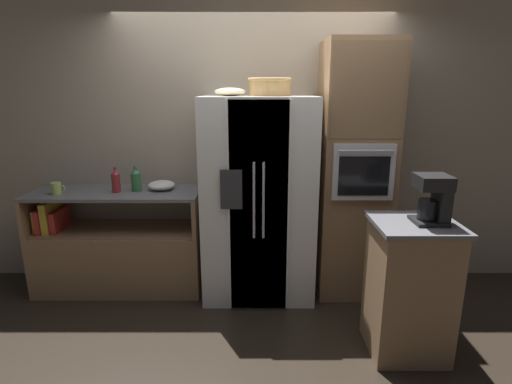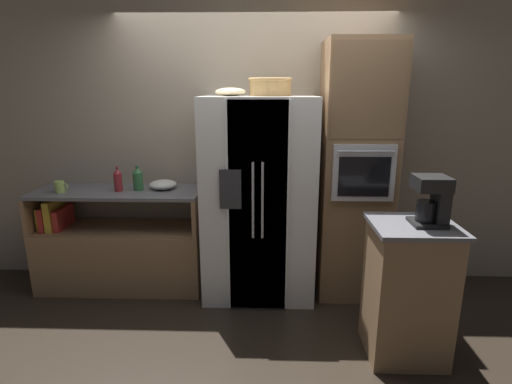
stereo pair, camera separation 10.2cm
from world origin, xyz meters
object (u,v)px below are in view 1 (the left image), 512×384
Objects in this scene: mixing_bowl at (162,185)px; mug at (57,188)px; fruit_bowl at (230,92)px; coffee_maker at (435,197)px; wicker_basket at (270,86)px; refrigerator at (258,199)px; wall_oven at (354,172)px; bottle_short at (116,181)px; bottle_tall at (136,179)px.

mug is at bearing -169.82° from mixing_bowl.
coffee_maker is at bearing -32.62° from fruit_bowl.
mixing_bowl is at bearing 174.33° from wicker_basket.
coffee_maker is (2.93, -0.87, 0.16)m from mug.
fruit_bowl is at bearing -11.84° from mixing_bowl.
refrigerator is 7.30× the size of mixing_bowl.
wall_oven is 8.74× the size of fruit_bowl.
bottle_short is at bearing 177.81° from refrigerator.
coffee_maker is (1.39, -0.89, -0.66)m from fruit_bowl.
wall_oven is 1.06m from wicker_basket.
refrigerator is 0.88m from wall_oven.
wall_oven reaches higher than refrigerator.
refrigerator is at bearing -2.19° from bottle_short.
wicker_basket reaches higher than mug.
fruit_bowl is 1.78m from coffee_maker.
wicker_basket is 2.06m from mug.
fruit_bowl is 1.16m from bottle_tall.
wall_oven is 2.13m from bottle_short.
wicker_basket reaches higher than bottle_tall.
refrigerator reaches higher than mug.
bottle_short is at bearing 158.85° from coffee_maker.
refrigerator is 6.97× the size of fruit_bowl.
refrigerator is 0.90m from mixing_bowl.
bottle_short is 0.40m from mixing_bowl.
mug is 0.50× the size of mixing_bowl.
refrigerator is 1.12m from bottle_tall.
fruit_bowl is 1.13× the size of bottle_tall.
wicker_basket is at bearing 138.79° from coffee_maker.
fruit_bowl is at bearing -176.95° from wall_oven.
refrigerator is at bearing -4.85° from bottle_tall.
refrigerator is at bearing 0.04° from fruit_bowl.
mug is (-0.50, -0.07, -0.05)m from bottle_short.
wall_oven reaches higher than fruit_bowl.
wicker_basket is 1.32m from mixing_bowl.
wicker_basket is 1.13× the size of coffee_maker.
bottle_short is at bearing 8.11° from mug.
wall_oven is 6.09× the size of wicker_basket.
mug is 3.06m from coffee_maker.
refrigerator is 1.78m from mug.
fruit_bowl reaches higher than bottle_tall.
wicker_basket reaches higher than bottle_short.
mixing_bowl is (0.22, 0.04, -0.07)m from bottle_tall.
bottle_short is 2.61m from coffee_maker.
bottle_tall is at bearing 173.82° from fruit_bowl.
bottle_short is at bearing 177.30° from fruit_bowl.
wicker_basket is (-0.76, -0.02, 0.74)m from wall_oven.
mixing_bowl is (-0.65, 0.14, -0.83)m from fruit_bowl.
wicker_basket reaches higher than coffee_maker.
mug reaches higher than mixing_bowl.
wall_oven reaches higher than wicker_basket.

